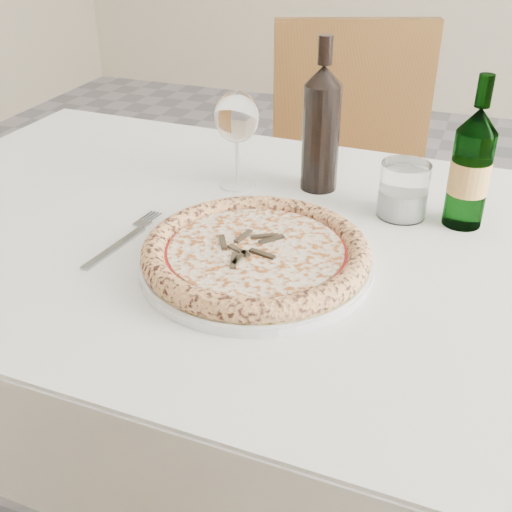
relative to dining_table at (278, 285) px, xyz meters
The scene contains 10 objects.
floor 0.71m from the dining_table, 77.11° to the left, with size 5.00×6.00×0.02m, color gray.
dining_table is the anchor object (origin of this frame).
chair_far 0.80m from the dining_table, 93.66° to the left, with size 0.56×0.56×0.93m.
plate 0.14m from the dining_table, 90.00° to the right, with size 0.33×0.33×0.02m.
pizza 0.15m from the dining_table, 90.00° to the right, with size 0.32×0.32×0.03m.
fork 0.26m from the dining_table, 156.37° to the right, with size 0.03×0.20×0.00m.
wine_glass 0.30m from the dining_table, 129.81° to the left, with size 0.08×0.08×0.17m.
tumbler 0.25m from the dining_table, 41.01° to the left, with size 0.08×0.08×0.09m.
beer_bottle 0.35m from the dining_table, 29.34° to the left, with size 0.06×0.06×0.24m.
wine_bottle 0.29m from the dining_table, 88.14° to the left, with size 0.07×0.07×0.27m.
Camera 1 is at (0.23, -1.04, 1.23)m, focal length 45.00 mm.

